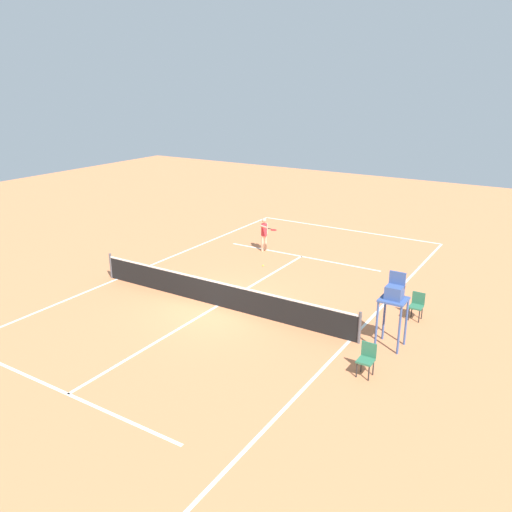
# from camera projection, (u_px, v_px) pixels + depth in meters

# --- Properties ---
(ground_plane) EXTENTS (60.00, 60.00, 0.00)m
(ground_plane) POSITION_uv_depth(u_px,v_px,m) (218.00, 306.00, 19.15)
(ground_plane) COLOR #D37A4C
(court_lines) EXTENTS (10.44, 24.59, 0.01)m
(court_lines) POSITION_uv_depth(u_px,v_px,m) (218.00, 306.00, 19.15)
(court_lines) COLOR white
(court_lines) RESTS_ON ground
(tennis_net) EXTENTS (11.04, 0.10, 1.07)m
(tennis_net) POSITION_uv_depth(u_px,v_px,m) (217.00, 293.00, 18.99)
(tennis_net) COLOR #4C4C51
(tennis_net) RESTS_ON ground
(player_serving) EXTENTS (1.16, 0.91, 1.64)m
(player_serving) POSITION_uv_depth(u_px,v_px,m) (265.00, 232.00, 25.04)
(player_serving) COLOR #D8A884
(player_serving) RESTS_ON ground
(tennis_ball) EXTENTS (0.07, 0.07, 0.07)m
(tennis_ball) POSITION_uv_depth(u_px,v_px,m) (263.00, 266.00, 23.23)
(tennis_ball) COLOR #CCE033
(tennis_ball) RESTS_ON ground
(umpire_chair) EXTENTS (0.80, 0.80, 2.41)m
(umpire_chair) POSITION_uv_depth(u_px,v_px,m) (394.00, 299.00, 15.73)
(umpire_chair) COLOR #38518C
(umpire_chair) RESTS_ON ground
(courtside_chair_near) EXTENTS (0.44, 0.46, 0.95)m
(courtside_chair_near) POSITION_uv_depth(u_px,v_px,m) (367.00, 358.00, 14.47)
(courtside_chair_near) COLOR #262626
(courtside_chair_near) RESTS_ON ground
(courtside_chair_mid) EXTENTS (0.44, 0.46, 0.95)m
(courtside_chair_mid) POSITION_uv_depth(u_px,v_px,m) (417.00, 305.00, 17.93)
(courtside_chair_mid) COLOR #262626
(courtside_chair_mid) RESTS_ON ground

